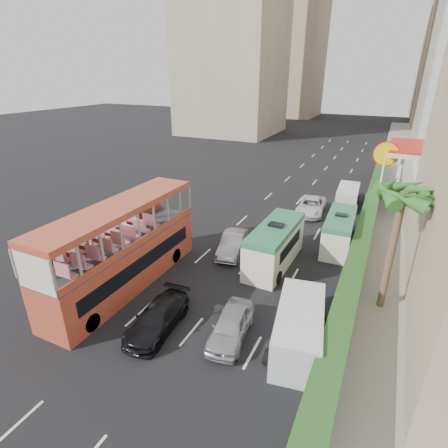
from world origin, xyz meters
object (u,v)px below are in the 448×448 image
Objects in this scene: double_decker_bus at (123,246)px; minibus_near at (275,245)px; van_asset at (311,213)px; shell_station at (422,176)px; car_black at (158,328)px; panel_van_far at (347,197)px; car_silver_lane_a at (232,253)px; car_silver_lane_b at (231,337)px; palm_tree at (391,253)px; minibus_far at (339,231)px; panel_van_near at (299,328)px.

double_decker_bus is 1.77× the size of minibus_near.
shell_station is (8.66, 6.76, 2.75)m from van_asset.
shell_station reaches higher than car_black.
shell_station is at bearing 55.18° from double_decker_bus.
double_decker_bus is at bearing -119.91° from panel_van_far.
car_silver_lane_a is 20.70m from shell_station.
double_decker_bus is 2.27× the size of van_asset.
shell_station is (8.52, 24.49, 2.75)m from car_silver_lane_b.
car_silver_lane_b is 3.64m from car_black.
minibus_near is 19.14m from shell_station.
panel_van_far is at bearing 54.63° from car_silver_lane_a.
car_silver_lane_b is 21.20m from panel_van_far.
van_asset is 0.78× the size of minibus_near.
panel_van_far reaches higher than van_asset.
car_silver_lane_b is (3.43, -7.81, 0.00)m from car_silver_lane_a.
double_decker_bus is at bearing -137.93° from minibus_near.
van_asset is 0.76× the size of palm_tree.
car_silver_lane_a is 14.52m from panel_van_far.
minibus_near is 7.24m from palm_tree.
minibus_far is at bearing 21.26° from car_silver_lane_a.
van_asset is 1.06× the size of panel_van_far.
panel_van_near is 24.39m from shell_station.
car_black is at bearing -119.02° from minibus_far.
van_asset is 6.71m from minibus_far.
car_silver_lane_a is 1.07× the size of car_silver_lane_b.
minibus_far reaches higher than panel_van_far.
car_silver_lane_a is 9.60m from panel_van_near.
car_silver_lane_a is at bearing 85.35° from car_black.
car_silver_lane_b is 0.61× the size of palm_tree.
palm_tree is (9.81, 6.50, 3.38)m from car_black.
minibus_far is (3.21, -5.77, 1.21)m from van_asset.
van_asset is at bearing 117.84° from palm_tree.
panel_van_near is (6.47, -7.03, 1.00)m from car_silver_lane_a.
double_decker_bus is at bearing 143.67° from car_black.
palm_tree is (9.75, -2.32, 3.38)m from car_silver_lane_a.
car_black is 0.71× the size of minibus_near.
minibus_far is 11.17m from panel_van_near.
car_black is 0.91× the size of van_asset.
minibus_near is at bearing -129.82° from minibus_far.
car_black is 9.25m from minibus_near.
car_silver_lane_b is 0.78× the size of panel_van_near.
double_decker_bus is at bearing 161.20° from car_silver_lane_b.
car_black is at bearing -32.11° from double_decker_bus.
minibus_far reaches higher than panel_van_near.
panel_van_far is at bearing -150.18° from shell_station.
palm_tree is (3.25, -6.46, 2.17)m from minibus_far.
shell_station reaches higher than car_silver_lane_a.
panel_van_near is at bearing -3.83° from double_decker_bus.
minibus_far is at bearing 68.04° from car_silver_lane_b.
panel_van_far is (9.97, 19.55, -1.62)m from double_decker_bus.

